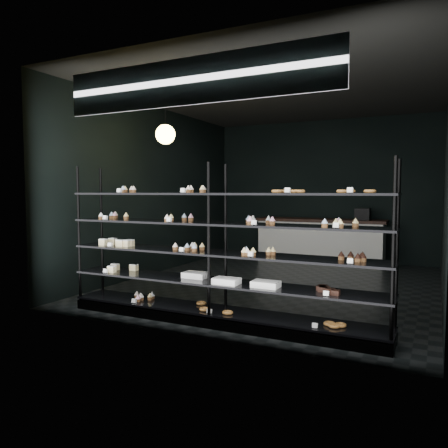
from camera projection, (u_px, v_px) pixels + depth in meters
name	position (u px, v px, depth m)	size (l,w,h in m)	color
room	(279.00, 190.00, 7.35)	(5.01, 6.01, 3.20)	black
display_shelf	(216.00, 271.00, 5.20)	(4.00, 0.50, 1.91)	black
signage	(191.00, 81.00, 4.64)	(3.30, 0.05, 0.50)	#0B123A
pendant_lamp	(165.00, 134.00, 6.65)	(0.30, 0.30, 0.88)	black
service_counter	(321.00, 240.00, 9.62)	(2.79, 0.65, 1.23)	silver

